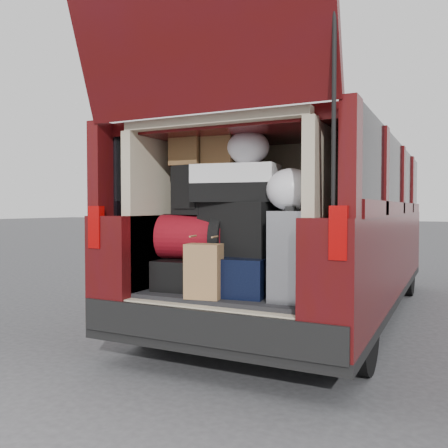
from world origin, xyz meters
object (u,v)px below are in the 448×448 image
at_px(navy_hardshell, 238,274).
at_px(twotone_duffel, 236,184).
at_px(black_hardshell, 191,273).
at_px(black_soft_case, 239,229).
at_px(red_duffel, 194,237).
at_px(backpack, 191,190).
at_px(silver_roller, 292,255).
at_px(kraft_bag, 204,271).

bearing_deg(navy_hardshell, twotone_duffel, 139.78).
distance_m(black_hardshell, black_soft_case, 0.52).
bearing_deg(black_hardshell, red_duffel, -31.95).
bearing_deg(navy_hardshell, backpack, 174.02).
relative_size(silver_roller, kraft_bag, 1.61).
distance_m(silver_roller, twotone_duffel, 0.69).
xyz_separation_m(black_hardshell, silver_roller, (0.84, -0.11, 0.18)).
bearing_deg(silver_roller, twotone_duffel, 160.75).
height_order(navy_hardshell, black_soft_case, black_soft_case).
relative_size(navy_hardshell, red_duffel, 1.19).
bearing_deg(black_hardshell, navy_hardshell, -6.17).
xyz_separation_m(silver_roller, black_soft_case, (-0.45, 0.14, 0.16)).
bearing_deg(silver_roller, navy_hardshell, 162.17).
xyz_separation_m(silver_roller, backpack, (-0.83, 0.10, 0.45)).
bearing_deg(twotone_duffel, black_hardshell, 174.42).
xyz_separation_m(navy_hardshell, black_soft_case, (-0.01, 0.04, 0.32)).
xyz_separation_m(kraft_bag, backpack, (-0.29, 0.32, 0.56)).
bearing_deg(black_hardshell, black_soft_case, -1.02).
bearing_deg(kraft_bag, red_duffel, 120.30).
bearing_deg(backpack, navy_hardshell, 8.60).
bearing_deg(black_hardshell, silver_roller, -12.24).
height_order(red_duffel, twotone_duffel, twotone_duffel).
relative_size(navy_hardshell, twotone_duffel, 1.00).
height_order(red_duffel, black_soft_case, black_soft_case).
relative_size(black_hardshell, backpack, 1.49).
xyz_separation_m(black_soft_case, twotone_duffel, (-0.02, -0.02, 0.33)).
height_order(kraft_bag, red_duffel, red_duffel).
bearing_deg(silver_roller, black_soft_case, 158.14).
xyz_separation_m(navy_hardshell, backpack, (-0.39, -0.00, 0.61)).
bearing_deg(backpack, silver_roller, 1.57).
height_order(navy_hardshell, silver_roller, silver_roller).
bearing_deg(navy_hardshell, black_soft_case, 96.54).
bearing_deg(red_duffel, navy_hardshell, -7.26).
relative_size(red_duffel, twotone_duffel, 0.85).
bearing_deg(silver_roller, kraft_bag, -162.82).
relative_size(silver_roller, backpack, 1.58).
bearing_deg(kraft_bag, silver_roller, 13.20).
bearing_deg(backpack, kraft_bag, -39.86).
height_order(black_hardshell, twotone_duffel, twotone_duffel).
xyz_separation_m(silver_roller, red_duffel, (-0.80, 0.09, 0.09)).
height_order(silver_roller, black_soft_case, black_soft_case).
distance_m(black_hardshell, kraft_bag, 0.45).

